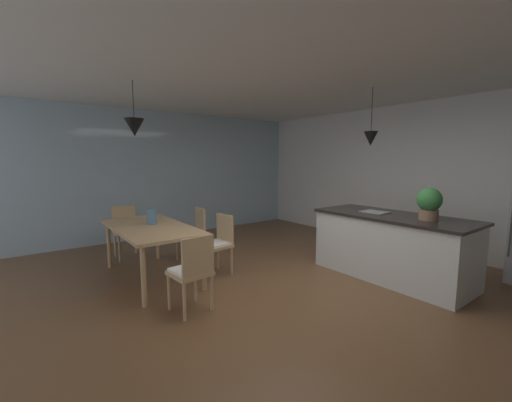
{
  "coord_description": "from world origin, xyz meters",
  "views": [
    {
      "loc": [
        2.77,
        -2.67,
        1.66
      ],
      "look_at": [
        -1.01,
        0.16,
        1.06
      ],
      "focal_mm": 22.51,
      "sensor_mm": 36.0,
      "label": 1
    }
  ],
  "objects": [
    {
      "name": "potted_plant_on_island",
      "position": [
        0.86,
        1.52,
        1.12
      ],
      "size": [
        0.3,
        0.3,
        0.41
      ],
      "color": "#8C664C",
      "rests_on": "kitchen_island"
    },
    {
      "name": "chair_window_end",
      "position": [
        -2.9,
        -1.22,
        0.47
      ],
      "size": [
        0.41,
        0.41,
        0.87
      ],
      "color": "tan",
      "rests_on": "ground_plane"
    },
    {
      "name": "vase_on_dining_table",
      "position": [
        -1.74,
        -1.16,
        0.85
      ],
      "size": [
        0.14,
        0.14,
        0.21
      ],
      "color": "slate",
      "rests_on": "dining_table"
    },
    {
      "name": "pendant_over_island_main",
      "position": [
        -0.03,
        1.52,
        1.97
      ],
      "size": [
        0.2,
        0.2,
        0.83
      ],
      "color": "black"
    },
    {
      "name": "ceiling_slab",
      "position": [
        0.0,
        0.0,
        2.76
      ],
      "size": [
        10.0,
        8.4,
        0.12
      ],
      "primitive_type": "cube",
      "color": "silver"
    },
    {
      "name": "dining_table",
      "position": [
        -1.62,
        -1.22,
        0.68
      ],
      "size": [
        1.83,
        0.92,
        0.75
      ],
      "color": "tan",
      "rests_on": "ground_plane"
    },
    {
      "name": "pendant_over_table",
      "position": [
        -1.68,
        -1.36,
        2.09
      ],
      "size": [
        0.26,
        0.26,
        0.72
      ],
      "color": "black"
    },
    {
      "name": "chair_far_right",
      "position": [
        -1.21,
        -0.39,
        0.47
      ],
      "size": [
        0.44,
        0.44,
        0.87
      ],
      "color": "tan",
      "rests_on": "ground_plane"
    },
    {
      "name": "chair_far_left",
      "position": [
        -2.02,
        -0.39,
        0.47
      ],
      "size": [
        0.43,
        0.43,
        0.87
      ],
      "color": "tan",
      "rests_on": "ground_plane"
    },
    {
      "name": "wall_back_kitchen",
      "position": [
        0.0,
        3.26,
        1.35
      ],
      "size": [
        10.0,
        0.12,
        2.7
      ],
      "primitive_type": "cube",
      "color": "silver",
      "rests_on": "ground_plane"
    },
    {
      "name": "ground_plane",
      "position": [
        0.0,
        0.0,
        -0.02
      ],
      "size": [
        10.0,
        8.4,
        0.04
      ],
      "primitive_type": "cube",
      "color": "brown"
    },
    {
      "name": "kitchen_island",
      "position": [
        0.38,
        1.52,
        0.46
      ],
      "size": [
        2.11,
        0.93,
        0.91
      ],
      "color": "silver",
      "rests_on": "ground_plane"
    },
    {
      "name": "chair_kitchen_end",
      "position": [
        -0.33,
        -1.22,
        0.47
      ],
      "size": [
        0.43,
        0.43,
        0.87
      ],
      "color": "tan",
      "rests_on": "ground_plane"
    },
    {
      "name": "window_wall_left_glazing",
      "position": [
        -4.06,
        0.0,
        1.35
      ],
      "size": [
        0.06,
        8.4,
        2.7
      ],
      "primitive_type": "cube",
      "color": "#9EB7C6",
      "rests_on": "ground_plane"
    }
  ]
}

